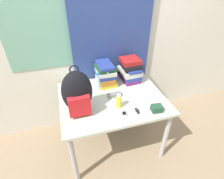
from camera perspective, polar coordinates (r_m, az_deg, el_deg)
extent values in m
plane|color=#9E8466|center=(2.13, 3.67, -24.93)|extent=(12.00, 12.00, 0.00)
cube|color=silver|center=(2.07, -4.32, 18.32)|extent=(6.00, 0.05, 2.50)
cube|color=#75B299|center=(1.98, -17.24, 17.72)|extent=(1.10, 0.01, 0.80)
cube|color=navy|center=(2.05, -0.02, 18.26)|extent=(0.93, 0.04, 2.50)
cube|color=beige|center=(1.88, 0.00, -2.88)|extent=(1.10, 0.87, 0.03)
cylinder|color=#B2B2B7|center=(1.83, -12.38, -21.55)|extent=(0.05, 0.05, 0.67)
cylinder|color=#B2B2B7|center=(2.04, 17.07, -14.47)|extent=(0.05, 0.05, 0.67)
cylinder|color=#B2B2B7|center=(2.35, -14.43, -6.22)|extent=(0.05, 0.05, 0.67)
cylinder|color=#B2B2B7|center=(2.52, 8.35, -2.11)|extent=(0.05, 0.05, 0.67)
ellipsoid|color=black|center=(1.61, -11.32, -0.76)|extent=(0.28, 0.17, 0.43)
cube|color=red|center=(1.58, -10.51, -5.34)|extent=(0.20, 0.06, 0.19)
torus|color=black|center=(1.49, -12.32, 6.37)|extent=(0.08, 0.01, 0.08)
cube|color=yellow|center=(2.08, -1.88, 2.58)|extent=(0.21, 0.26, 0.05)
cube|color=orange|center=(2.05, -2.18, 3.87)|extent=(0.18, 0.28, 0.06)
cube|color=navy|center=(2.03, -2.27, 5.24)|extent=(0.21, 0.29, 0.04)
cube|color=silver|center=(2.00, -2.15, 6.15)|extent=(0.22, 0.26, 0.04)
cube|color=#1E5623|center=(1.99, -2.16, 7.17)|extent=(0.22, 0.24, 0.04)
cube|color=navy|center=(1.97, -2.35, 8.09)|extent=(0.17, 0.27, 0.03)
cube|color=#6B2370|center=(2.16, 5.76, 3.73)|extent=(0.21, 0.27, 0.05)
cube|color=navy|center=(2.14, 6.00, 4.82)|extent=(0.20, 0.27, 0.04)
cube|color=silver|center=(2.12, 5.80, 6.04)|extent=(0.23, 0.29, 0.05)
cube|color=navy|center=(2.10, 6.38, 7.05)|extent=(0.17, 0.28, 0.03)
cube|color=black|center=(2.08, 6.21, 7.97)|extent=(0.21, 0.21, 0.06)
cube|color=red|center=(2.06, 5.95, 9.36)|extent=(0.22, 0.21, 0.05)
cylinder|color=silver|center=(1.95, -4.39, 2.32)|extent=(0.07, 0.07, 0.18)
cylinder|color=#286BB7|center=(1.90, -4.53, 4.85)|extent=(0.04, 0.04, 0.02)
cylinder|color=white|center=(1.97, -1.75, 3.37)|extent=(0.07, 0.07, 0.21)
cylinder|color=black|center=(1.91, -1.81, 6.33)|extent=(0.04, 0.04, 0.02)
cylinder|color=yellow|center=(1.71, 2.23, -4.04)|extent=(0.06, 0.06, 0.12)
cylinder|color=white|center=(1.66, 2.29, -2.07)|extent=(0.04, 0.04, 0.02)
cube|color=#B7BCC6|center=(1.66, 3.99, -7.94)|extent=(0.07, 0.11, 0.02)
cube|color=black|center=(1.65, 4.00, -7.73)|extent=(0.04, 0.05, 0.00)
cube|color=gray|center=(1.87, 0.82, -1.73)|extent=(0.15, 0.06, 0.04)
cube|color=#234C33|center=(1.73, 14.43, -5.99)|extent=(0.11, 0.09, 0.06)
cube|color=black|center=(1.71, 8.25, -6.96)|extent=(0.02, 0.08, 0.00)
cylinder|color=#232328|center=(1.71, 8.27, -6.86)|extent=(0.04, 0.04, 0.01)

